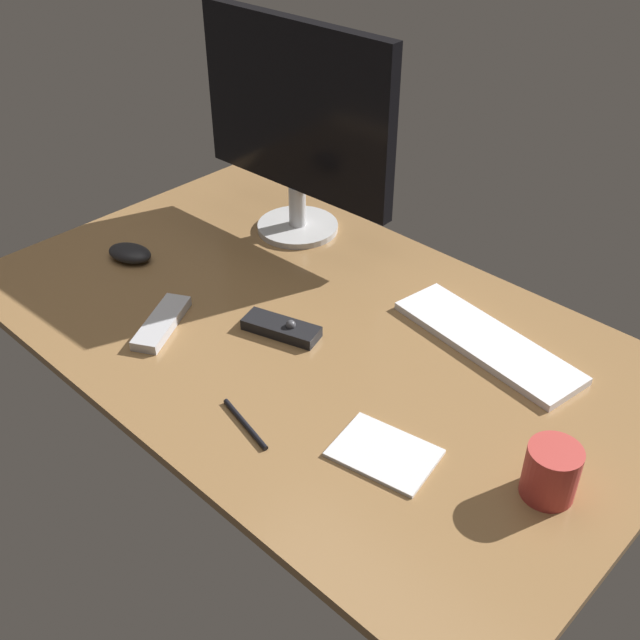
{
  "coord_description": "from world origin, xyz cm",
  "views": [
    {
      "loc": [
        86.68,
        -87.19,
        92.91
      ],
      "look_at": [
        5.34,
        -2.66,
        8.0
      ],
      "focal_mm": 42.93,
      "sensor_mm": 36.0,
      "label": 1
    }
  ],
  "objects_px": {
    "notepad": "(384,453)",
    "keyboard": "(487,341)",
    "monitor": "(296,120)",
    "media_remote": "(282,328)",
    "coffee_mug": "(551,472)",
    "tv_remote": "(162,323)",
    "computer_mouse": "(130,253)",
    "pen": "(245,424)"
  },
  "relations": [
    {
      "from": "notepad",
      "to": "keyboard",
      "type": "bearing_deg",
      "value": 97.22
    },
    {
      "from": "monitor",
      "to": "media_remote",
      "type": "distance_m",
      "value": 0.5
    },
    {
      "from": "media_remote",
      "to": "coffee_mug",
      "type": "bearing_deg",
      "value": -17.35
    },
    {
      "from": "tv_remote",
      "to": "notepad",
      "type": "xyz_separation_m",
      "value": [
        0.55,
        0.04,
        -0.01
      ]
    },
    {
      "from": "computer_mouse",
      "to": "pen",
      "type": "xyz_separation_m",
      "value": [
        0.6,
        -0.18,
        -0.01
      ]
    },
    {
      "from": "keyboard",
      "to": "computer_mouse",
      "type": "height_order",
      "value": "computer_mouse"
    },
    {
      "from": "media_remote",
      "to": "tv_remote",
      "type": "bearing_deg",
      "value": -158.13
    },
    {
      "from": "coffee_mug",
      "to": "pen",
      "type": "relative_size",
      "value": 0.66
    },
    {
      "from": "tv_remote",
      "to": "pen",
      "type": "relative_size",
      "value": 1.26
    },
    {
      "from": "computer_mouse",
      "to": "coffee_mug",
      "type": "relative_size",
      "value": 1.15
    },
    {
      "from": "keyboard",
      "to": "coffee_mug",
      "type": "relative_size",
      "value": 4.32
    },
    {
      "from": "keyboard",
      "to": "computer_mouse",
      "type": "xyz_separation_m",
      "value": [
        -0.76,
        -0.3,
        0.01
      ]
    },
    {
      "from": "computer_mouse",
      "to": "media_remote",
      "type": "xyz_separation_m",
      "value": [
        0.45,
        0.05,
        -0.01
      ]
    },
    {
      "from": "pen",
      "to": "computer_mouse",
      "type": "bearing_deg",
      "value": 175.59
    },
    {
      "from": "monitor",
      "to": "media_remote",
      "type": "relative_size",
      "value": 3.24
    },
    {
      "from": "tv_remote",
      "to": "coffee_mug",
      "type": "bearing_deg",
      "value": 71.67
    },
    {
      "from": "monitor",
      "to": "notepad",
      "type": "xyz_separation_m",
      "value": [
        0.63,
        -0.43,
        -0.27
      ]
    },
    {
      "from": "keyboard",
      "to": "tv_remote",
      "type": "relative_size",
      "value": 2.25
    },
    {
      "from": "computer_mouse",
      "to": "notepad",
      "type": "distance_m",
      "value": 0.81
    },
    {
      "from": "tv_remote",
      "to": "pen",
      "type": "xyz_separation_m",
      "value": [
        0.33,
        -0.07,
        -0.01
      ]
    },
    {
      "from": "monitor",
      "to": "pen",
      "type": "height_order",
      "value": "monitor"
    },
    {
      "from": "monitor",
      "to": "coffee_mug",
      "type": "relative_size",
      "value": 5.8
    },
    {
      "from": "computer_mouse",
      "to": "tv_remote",
      "type": "bearing_deg",
      "value": -41.67
    },
    {
      "from": "media_remote",
      "to": "tv_remote",
      "type": "xyz_separation_m",
      "value": [
        -0.19,
        -0.15,
        -0.0
      ]
    },
    {
      "from": "computer_mouse",
      "to": "media_remote",
      "type": "bearing_deg",
      "value": -13.8
    },
    {
      "from": "notepad",
      "to": "pen",
      "type": "xyz_separation_m",
      "value": [
        -0.21,
        -0.11,
        0.0
      ]
    },
    {
      "from": "keyboard",
      "to": "pen",
      "type": "xyz_separation_m",
      "value": [
        -0.17,
        -0.48,
        -0.0
      ]
    },
    {
      "from": "tv_remote",
      "to": "notepad",
      "type": "height_order",
      "value": "tv_remote"
    },
    {
      "from": "media_remote",
      "to": "pen",
      "type": "xyz_separation_m",
      "value": [
        0.15,
        -0.23,
        -0.01
      ]
    },
    {
      "from": "tv_remote",
      "to": "coffee_mug",
      "type": "relative_size",
      "value": 1.92
    },
    {
      "from": "monitor",
      "to": "computer_mouse",
      "type": "xyz_separation_m",
      "value": [
        -0.17,
        -0.36,
        -0.26
      ]
    },
    {
      "from": "computer_mouse",
      "to": "notepad",
      "type": "relative_size",
      "value": 0.65
    },
    {
      "from": "notepad",
      "to": "pen",
      "type": "bearing_deg",
      "value": -152.19
    },
    {
      "from": "computer_mouse",
      "to": "monitor",
      "type": "bearing_deg",
      "value": 44.71
    },
    {
      "from": "keyboard",
      "to": "notepad",
      "type": "relative_size",
      "value": 2.42
    },
    {
      "from": "computer_mouse",
      "to": "pen",
      "type": "relative_size",
      "value": 0.76
    },
    {
      "from": "tv_remote",
      "to": "coffee_mug",
      "type": "xyz_separation_m",
      "value": [
        0.78,
        0.15,
        0.04
      ]
    },
    {
      "from": "coffee_mug",
      "to": "keyboard",
      "type": "bearing_deg",
      "value": 137.87
    },
    {
      "from": "media_remote",
      "to": "keyboard",
      "type": "bearing_deg",
      "value": 21.37
    },
    {
      "from": "monitor",
      "to": "keyboard",
      "type": "height_order",
      "value": "monitor"
    },
    {
      "from": "monitor",
      "to": "tv_remote",
      "type": "xyz_separation_m",
      "value": [
        0.09,
        -0.47,
        -0.27
      ]
    },
    {
      "from": "monitor",
      "to": "pen",
      "type": "bearing_deg",
      "value": -54.5
    }
  ]
}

